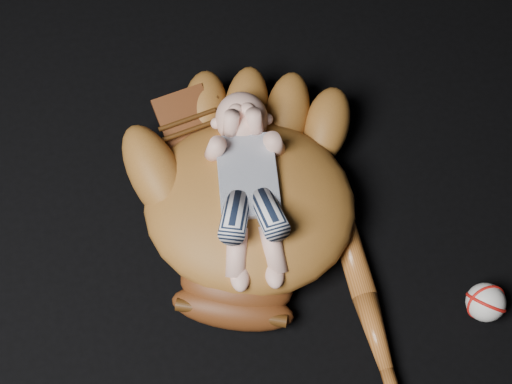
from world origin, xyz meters
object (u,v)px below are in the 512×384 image
at_px(baseball_bat, 369,311).
at_px(baseball, 486,302).
at_px(newborn_baby, 249,190).
at_px(baseball_glove, 250,200).

xyz_separation_m(baseball_bat, baseball, (0.20, -0.02, 0.01)).
height_order(newborn_baby, baseball_bat, newborn_baby).
bearing_deg(baseball_glove, baseball, -13.89).
distance_m(baseball_glove, newborn_baby, 0.05).
bearing_deg(baseball_glove, baseball_bat, -32.75).
relative_size(baseball_glove, newborn_baby, 1.50).
bearing_deg(baseball_glove, newborn_baby, -80.89).
bearing_deg(baseball_bat, baseball, -6.50).
bearing_deg(baseball, baseball_bat, 173.50).
height_order(newborn_baby, baseball, newborn_baby).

